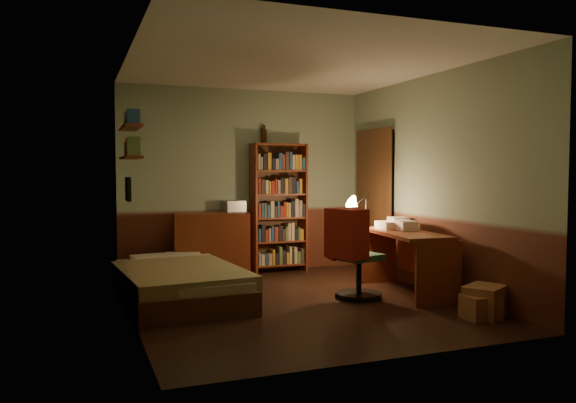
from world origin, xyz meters
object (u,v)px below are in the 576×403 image
object	(u,v)px
cardboard_box_a	(485,301)
dresser	(213,245)
office_chair	(359,252)
desk_lamp	(366,205)
bed	(178,270)
mini_stereo	(234,206)
bookshelf	(279,208)
desk	(404,262)
cardboard_box_b	(481,307)

from	to	relation	value
cardboard_box_a	dresser	bearing A→B (deg)	124.34
dresser	office_chair	distance (m)	2.21
desk_lamp	bed	bearing A→B (deg)	171.70
cardboard_box_a	desk_lamp	bearing A→B (deg)	99.36
dresser	office_chair	world-z (taller)	office_chair
bed	office_chair	xyz separation A→B (m)	(1.94, -0.68, 0.20)
bed	dresser	bearing A→B (deg)	56.90
mini_stereo	cardboard_box_a	distance (m)	3.65
mini_stereo	bookshelf	world-z (taller)	bookshelf
desk	desk_lamp	size ratio (longest dim) A/B	2.49
mini_stereo	cardboard_box_b	world-z (taller)	mini_stereo
bed	mini_stereo	distance (m)	1.73
desk_lamp	bookshelf	bearing A→B (deg)	113.37
office_chair	cardboard_box_b	xyz separation A→B (m)	(0.68, -1.24, -0.41)
bed	cardboard_box_a	world-z (taller)	bed
mini_stereo	bed	bearing A→B (deg)	-135.58
dresser	desk_lamp	size ratio (longest dim) A/B	1.80
bookshelf	cardboard_box_a	world-z (taller)	bookshelf
dresser	mini_stereo	bearing A→B (deg)	33.49
desk_lamp	office_chair	distance (m)	0.97
office_chair	cardboard_box_b	bearing A→B (deg)	-78.17
desk_lamp	mini_stereo	bearing A→B (deg)	129.83
desk	desk_lamp	xyz separation A→B (m)	(-0.14, 0.69, 0.64)
cardboard_box_a	cardboard_box_b	distance (m)	0.12
dresser	desk_lamp	xyz separation A→B (m)	(1.74, -1.11, 0.57)
bed	cardboard_box_b	world-z (taller)	bed
mini_stereo	office_chair	size ratio (longest dim) A/B	0.27
desk_lamp	office_chair	world-z (taller)	desk_lamp
dresser	cardboard_box_a	world-z (taller)	dresser
bookshelf	office_chair	size ratio (longest dim) A/B	1.75
dresser	bookshelf	world-z (taller)	bookshelf
bed	dresser	xyz separation A→B (m)	(0.67, 1.13, 0.11)
bed	desk	world-z (taller)	desk
mini_stereo	dresser	bearing A→B (deg)	-166.40
dresser	desk	xyz separation A→B (m)	(1.88, -1.80, -0.07)
dresser	desk_lamp	distance (m)	2.14
office_chair	desk_lamp	bearing A→B (deg)	39.38
desk	desk_lamp	world-z (taller)	desk_lamp
bed	cardboard_box_b	size ratio (longest dim) A/B	6.71
bookshelf	desk	xyz separation A→B (m)	(0.90, -1.88, -0.55)
office_chair	cardboard_box_a	size ratio (longest dim) A/B	2.56
bookshelf	office_chair	xyz separation A→B (m)	(0.29, -1.90, -0.39)
mini_stereo	bookshelf	distance (m)	0.65
dresser	bookshelf	bearing A→B (deg)	17.94
mini_stereo	cardboard_box_a	xyz separation A→B (m)	(1.71, -3.12, -0.80)
bookshelf	office_chair	distance (m)	1.96
bookshelf	cardboard_box_b	bearing A→B (deg)	-78.02
desk_lamp	cardboard_box_a	distance (m)	2.09
mini_stereo	office_chair	bearing A→B (deg)	-71.09
bed	desk_lamp	bearing A→B (deg)	-1.94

